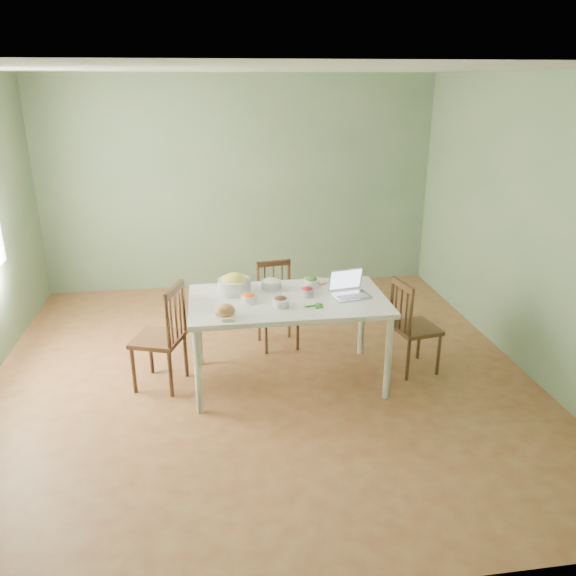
{
  "coord_description": "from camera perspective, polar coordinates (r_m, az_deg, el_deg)",
  "views": [
    {
      "loc": [
        -0.43,
        -4.73,
        2.63
      ],
      "look_at": [
        0.24,
        -0.16,
        0.91
      ],
      "focal_mm": 35.15,
      "sensor_mm": 36.0,
      "label": 1
    }
  ],
  "objects": [
    {
      "name": "wall_right",
      "position": [
        5.7,
        22.99,
        5.84
      ],
      "size": [
        0.0,
        5.0,
        2.7
      ],
      "primitive_type": "cube",
      "color": "gray",
      "rests_on": "ground"
    },
    {
      "name": "chair_left",
      "position": [
        5.15,
        -13.02,
        -4.78
      ],
      "size": [
        0.52,
        0.54,
        0.96
      ],
      "primitive_type": null,
      "rotation": [
        0.0,
        0.0,
        -1.91
      ],
      "color": "#3C2515",
      "rests_on": "floor"
    },
    {
      "name": "flatbread",
      "position": [
        5.36,
        2.93,
        0.67
      ],
      "size": [
        0.25,
        0.25,
        0.02
      ],
      "primitive_type": "cylinder",
      "rotation": [
        0.0,
        0.0,
        0.34
      ],
      "color": "beige",
      "rests_on": "dining_table"
    },
    {
      "name": "chair_far",
      "position": [
        5.78,
        -1.04,
        -1.87
      ],
      "size": [
        0.43,
        0.42,
        0.88
      ],
      "primitive_type": null,
      "rotation": [
        0.0,
        0.0,
        0.13
      ],
      "color": "#3C2515",
      "rests_on": "floor"
    },
    {
      "name": "bowl_mushroom",
      "position": [
        4.77,
        -0.75,
        -1.38
      ],
      "size": [
        0.18,
        0.18,
        0.09
      ],
      "primitive_type": null,
      "rotation": [
        0.0,
        0.0,
        0.36
      ],
      "color": "black",
      "rests_on": "dining_table"
    },
    {
      "name": "ceiling",
      "position": [
        4.74,
        -3.34,
        21.25
      ],
      "size": [
        5.0,
        5.0,
        0.0
      ],
      "primitive_type": "cube",
      "color": "white",
      "rests_on": "ground"
    },
    {
      "name": "bread_boule",
      "position": [
        4.59,
        -6.42,
        -2.29
      ],
      "size": [
        0.19,
        0.19,
        0.11
      ],
      "primitive_type": "ellipsoid",
      "rotation": [
        0.0,
        0.0,
        0.13
      ],
      "color": "#A27A4D",
      "rests_on": "dining_table"
    },
    {
      "name": "bowl_carrot",
      "position": [
        4.89,
        -3.97,
        -0.97
      ],
      "size": [
        0.17,
        0.17,
        0.07
      ],
      "primitive_type": null,
      "rotation": [
        0.0,
        0.0,
        0.32
      ],
      "color": "orange",
      "rests_on": "dining_table"
    },
    {
      "name": "floor",
      "position": [
        5.43,
        -2.76,
        -8.58
      ],
      "size": [
        5.0,
        5.0,
        0.0
      ],
      "primitive_type": "cube",
      "color": "brown",
      "rests_on": "ground"
    },
    {
      "name": "wall_back",
      "position": [
        7.35,
        -4.9,
        10.35
      ],
      "size": [
        5.0,
        0.0,
        2.7
      ],
      "primitive_type": "cube",
      "color": "gray",
      "rests_on": "ground"
    },
    {
      "name": "bowl_onion",
      "position": [
        5.18,
        -1.71,
        0.46
      ],
      "size": [
        0.22,
        0.22,
        0.1
      ],
      "primitive_type": null,
      "rotation": [
        0.0,
        0.0,
        0.25
      ],
      "color": "white",
      "rests_on": "dining_table"
    },
    {
      "name": "butter_stick",
      "position": [
        4.52,
        -6.01,
        -3.23
      ],
      "size": [
        0.11,
        0.04,
        0.03
      ],
      "primitive_type": "cube",
      "rotation": [
        0.0,
        0.0,
        -0.08
      ],
      "color": "beige",
      "rests_on": "dining_table"
    },
    {
      "name": "basil_bunch",
      "position": [
        4.79,
        2.63,
        -1.76
      ],
      "size": [
        0.19,
        0.19,
        0.02
      ],
      "primitive_type": null,
      "color": "#28511B",
      "rests_on": "dining_table"
    },
    {
      "name": "wall_front",
      "position": [
        2.6,
        2.26,
        -9.07
      ],
      "size": [
        5.0,
        0.0,
        2.7
      ],
      "primitive_type": "cube",
      "color": "gray",
      "rests_on": "ground"
    },
    {
      "name": "laptop",
      "position": [
        4.99,
        6.46,
        0.31
      ],
      "size": [
        0.36,
        0.32,
        0.22
      ],
      "primitive_type": null,
      "rotation": [
        0.0,
        0.0,
        0.17
      ],
      "color": "silver",
      "rests_on": "dining_table"
    },
    {
      "name": "bowl_broccoli",
      "position": [
        5.25,
        2.37,
        0.67
      ],
      "size": [
        0.2,
        0.2,
        0.09
      ],
      "primitive_type": null,
      "rotation": [
        0.0,
        0.0,
        -0.42
      ],
      "color": "#2C6026",
      "rests_on": "dining_table"
    },
    {
      "name": "bowl_squash",
      "position": [
        5.09,
        -5.46,
        0.46
      ],
      "size": [
        0.32,
        0.32,
        0.17
      ],
      "primitive_type": null,
      "rotation": [
        0.0,
        0.0,
        0.09
      ],
      "color": "#F0D64F",
      "rests_on": "dining_table"
    },
    {
      "name": "dining_table",
      "position": [
        5.12,
        0.0,
        -5.31
      ],
      "size": [
        1.73,
        0.97,
        0.81
      ],
      "primitive_type": null,
      "color": "white",
      "rests_on": "floor"
    },
    {
      "name": "bowl_redpep",
      "position": [
        5.02,
        1.93,
        -0.33
      ],
      "size": [
        0.18,
        0.18,
        0.08
      ],
      "primitive_type": null,
      "rotation": [
        0.0,
        0.0,
        0.43
      ],
      "color": "#DB3142",
      "rests_on": "dining_table"
    },
    {
      "name": "chair_right",
      "position": [
        5.43,
        12.79,
        -3.74
      ],
      "size": [
        0.45,
        0.47,
        0.91
      ],
      "primitive_type": null,
      "rotation": [
        0.0,
        0.0,
        1.76
      ],
      "color": "#3C2515",
      "rests_on": "floor"
    }
  ]
}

